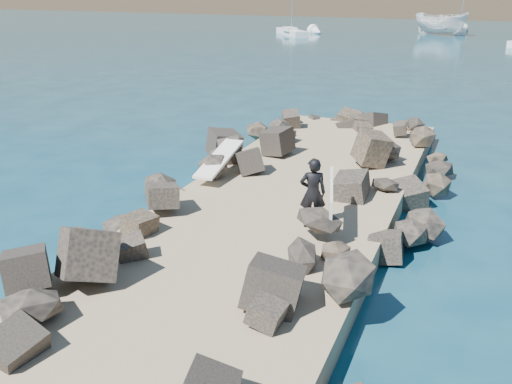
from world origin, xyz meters
TOP-DOWN VIEW (x-y plane):
  - ground at (0.00, 0.00)m, footprint 800.00×800.00m
  - jetty at (0.00, -2.00)m, footprint 6.00×26.00m
  - riprap_left at (-2.90, -1.50)m, footprint 2.60×22.00m
  - riprap_right at (2.90, -1.50)m, footprint 2.60×22.00m
  - surfboard_resting at (-2.48, 2.11)m, footprint 0.66×2.47m
  - boat_imported at (-1.40, 61.46)m, footprint 7.49×5.60m
  - surfer_with_board at (1.32, -0.48)m, footprint 1.13×2.11m
  - sailboat_b at (0.69, 64.35)m, footprint 1.74×6.50m
  - sailboat_a at (-17.95, 54.50)m, footprint 5.79×6.87m

SIDE VIEW (x-z plane):
  - ground at x=0.00m, z-range 0.00..0.00m
  - jetty at x=0.00m, z-range 0.00..0.60m
  - sailboat_a at x=-17.95m, z-range -4.10..4.80m
  - sailboat_b at x=0.69m, z-range -3.57..4.26m
  - riprap_left at x=-2.90m, z-range 0.00..1.00m
  - riprap_right at x=2.90m, z-range 0.00..1.00m
  - surfboard_resting at x=-2.48m, z-range 1.00..1.08m
  - boat_imported at x=-1.40m, z-range 0.00..2.73m
  - surfer_with_board at x=1.32m, z-range 0.61..2.35m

